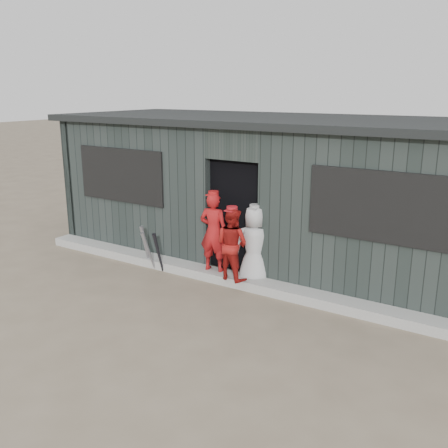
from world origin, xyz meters
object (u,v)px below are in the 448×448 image
Objects in this scene: bat_mid at (149,251)px; player_red_right at (232,244)px; bat_right at (158,253)px; player_grey_back at (254,245)px; player_red_left at (214,232)px; dugout at (273,189)px; bat_left at (146,246)px.

player_red_right is at bearing 4.35° from bat_mid.
bat_right is 1.73m from player_grey_back.
bat_right is 1.10m from player_red_left.
bat_right is (0.22, 0.01, 0.00)m from bat_mid.
dugout is at bearing -74.49° from player_red_right.
bat_right is at bearing -14.99° from bat_left.
dugout is (1.19, 1.94, 0.92)m from bat_right.
bat_mid is at bearing -178.11° from bat_right.
bat_mid is 0.55× the size of player_red_left.
player_red_right is 1.92m from dugout.
player_red_right is at bearing 4.72° from bat_right.
player_red_left is at bearing -12.38° from player_red_right.
dugout reaches higher than bat_left.
player_red_left reaches higher than player_red_right.
dugout is at bearing -107.80° from player_red_left.
bat_mid is 0.63× the size of player_red_right.
player_grey_back is (0.22, 0.33, -0.08)m from player_red_right.
player_red_left is 0.50m from player_red_right.
player_red_right is at bearing 149.60° from player_red_left.
player_red_left is at bearing -98.22° from dugout.
player_grey_back is at bearing -115.59° from player_red_right.
bat_left is at bearing 8.95° from player_red_right.
dugout is at bearing 58.42° from bat_right.
player_red_right is 0.89× the size of player_grey_back.
bat_right is at bearing -121.58° from dugout.
player_red_right is at bearing -82.94° from dugout.
bat_mid is 0.56× the size of player_grey_back.
bat_mid is 0.22m from bat_right.
player_red_left reaches higher than bat_left.
player_red_left is at bearing 8.20° from bat_left.
player_red_right is (0.46, -0.18, -0.08)m from player_red_left.
player_red_left is 1.14× the size of player_red_right.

